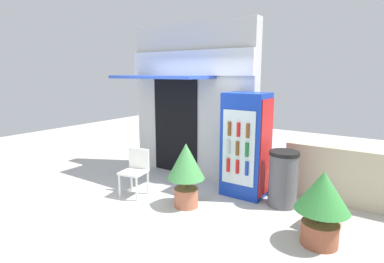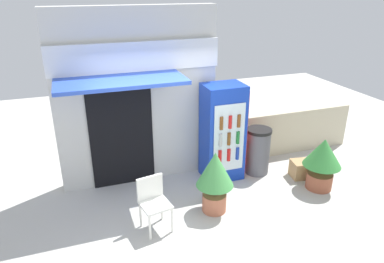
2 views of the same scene
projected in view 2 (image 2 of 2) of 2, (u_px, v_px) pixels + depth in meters
ground at (186, 222)px, 5.67m from camera, size 16.00×16.00×0.00m
storefront_building at (136, 97)px, 6.35m from camera, size 2.92×1.22×3.20m
drink_cooler at (223, 132)px, 6.68m from camera, size 0.76×0.63×1.86m
plastic_chair at (153, 199)px, 5.38m from camera, size 0.49×0.49×0.84m
potted_plant_near_shop at (215, 175)px, 5.71m from camera, size 0.62×0.62×1.08m
potted_plant_curbside at (322, 159)px, 6.39m from camera, size 0.68×0.68×0.99m
trash_bin at (258, 151)px, 6.99m from camera, size 0.49×0.49×0.93m
stone_boundary_wall at (293, 131)px, 7.90m from camera, size 2.72×0.23×0.97m
cardboard_box at (302, 169)px, 6.94m from camera, size 0.46×0.40×0.33m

